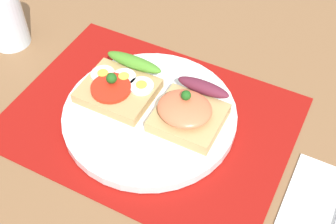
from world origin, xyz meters
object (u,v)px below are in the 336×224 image
sandwich_egg_tomato (120,85)px  drinking_glass (5,19)px  plate (150,115)px  sandwich_salmon (189,111)px

sandwich_egg_tomato → drinking_glass: 24.33cm
plate → sandwich_salmon: size_ratio=2.49×
plate → sandwich_salmon: (5.62, 1.27, 2.63)cm
drinking_glass → plate: bearing=-8.9°
plate → sandwich_salmon: 6.33cm
drinking_glass → sandwich_salmon: bearing=-5.5°
plate → drinking_glass: size_ratio=2.57×
plate → sandwich_egg_tomato: 6.48cm
plate → sandwich_salmon: sandwich_salmon is taller
sandwich_egg_tomato → drinking_glass: bearing=172.8°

